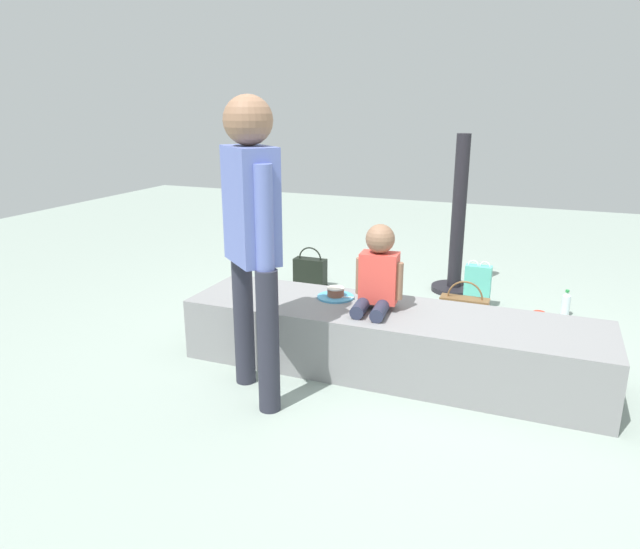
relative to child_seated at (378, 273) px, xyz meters
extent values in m
plane|color=#91A196|center=(0.08, 0.00, -0.57)|extent=(12.00, 12.00, 0.00)
cube|color=gray|center=(0.08, 0.00, -0.39)|extent=(2.35, 0.60, 0.36)
cylinder|color=#292E45|center=(-0.06, -0.09, -0.18)|extent=(0.10, 0.25, 0.08)
cylinder|color=#292E45|center=(0.05, -0.10, -0.18)|extent=(0.10, 0.25, 0.08)
cube|color=#EC4A3F|center=(0.00, 0.02, -0.03)|extent=(0.22, 0.15, 0.28)
sphere|color=#8C664C|center=(0.00, 0.02, 0.19)|extent=(0.16, 0.16, 0.16)
cylinder|color=#8C664C|center=(-0.11, 0.03, -0.04)|extent=(0.05, 0.05, 0.21)
cylinder|color=#8C664C|center=(0.12, 0.01, -0.04)|extent=(0.05, 0.05, 0.21)
cylinder|color=#282936|center=(-0.35, -0.66, -0.21)|extent=(0.11, 0.11, 0.73)
cylinder|color=#282936|center=(-0.61, -0.44, -0.21)|extent=(0.11, 0.11, 0.73)
cube|color=#5F6FB8|center=(-0.48, -0.55, 0.43)|extent=(0.36, 0.34, 0.56)
sphere|color=#8C664C|center=(-0.48, -0.55, 0.83)|extent=(0.23, 0.23, 0.23)
cylinder|color=#5F6FB8|center=(-0.36, -0.65, 0.38)|extent=(0.09, 0.09, 0.53)
cylinder|color=#5F6FB8|center=(-0.61, -0.44, 0.38)|extent=(0.09, 0.09, 0.53)
cylinder|color=#4CA5D8|center=(-0.28, 0.09, -0.21)|extent=(0.22, 0.22, 0.01)
cylinder|color=#91543E|center=(-0.28, 0.09, -0.18)|extent=(0.10, 0.10, 0.05)
cylinder|color=silver|center=(-0.28, 0.09, -0.15)|extent=(0.10, 0.10, 0.01)
cube|color=silver|center=(-0.22, 0.08, -0.20)|extent=(0.11, 0.04, 0.00)
cube|color=#59C6B2|center=(0.41, 1.26, -0.41)|extent=(0.19, 0.08, 0.33)
torus|color=white|center=(0.37, 1.26, -0.25)|extent=(0.08, 0.01, 0.08)
torus|color=white|center=(0.45, 1.26, -0.25)|extent=(0.08, 0.01, 0.08)
cylinder|color=black|center=(0.19, 1.61, -0.55)|extent=(0.36, 0.36, 0.04)
cylinder|color=black|center=(0.19, 1.61, 0.07)|extent=(0.11, 0.11, 1.22)
cylinder|color=silver|center=(1.03, 1.32, -0.50)|extent=(0.06, 0.06, 0.15)
cone|color=silver|center=(1.03, 1.32, -0.41)|extent=(0.05, 0.05, 0.03)
cylinder|color=#268C3F|center=(1.03, 1.32, -0.38)|extent=(0.03, 0.03, 0.02)
cylinder|color=red|center=(0.86, 1.02, -0.52)|extent=(0.08, 0.08, 0.11)
cube|color=white|center=(0.94, 0.46, -0.52)|extent=(0.36, 0.40, 0.11)
cube|color=black|center=(-0.94, 1.26, -0.45)|extent=(0.27, 0.11, 0.24)
torus|color=black|center=(-0.94, 1.26, -0.33)|extent=(0.20, 0.01, 0.20)
cube|color=brown|center=(0.38, 0.84, -0.47)|extent=(0.33, 0.11, 0.21)
torus|color=brown|center=(0.38, 0.84, -0.37)|extent=(0.24, 0.01, 0.24)
camera|label=1|loc=(0.84, -2.96, 0.90)|focal=32.23mm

